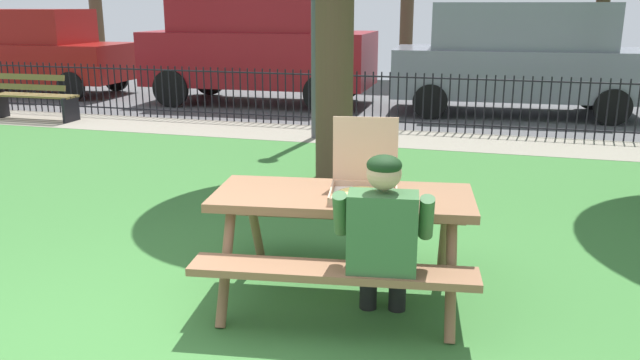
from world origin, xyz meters
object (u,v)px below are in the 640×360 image
(picnic_table_foreground, at_px, (343,217))
(pizza_box_open, at_px, (364,181))
(parked_car_center, at_px, (518,56))
(park_bench_left, at_px, (33,97))
(adult_at_table, at_px, (383,235))
(parked_car_left, at_px, (260,41))
(parked_car_far_left, at_px, (34,51))

(picnic_table_foreground, xyz_separation_m, pizza_box_open, (0.15, 0.02, 0.27))
(picnic_table_foreground, bearing_deg, pizza_box_open, 6.26)
(parked_car_center, bearing_deg, picnic_table_foreground, -98.57)
(park_bench_left, height_order, parked_car_center, parked_car_center)
(adult_at_table, bearing_deg, parked_car_center, 84.13)
(park_bench_left, xyz_separation_m, parked_car_left, (3.24, 3.06, 0.89))
(parked_car_left, bearing_deg, adult_at_table, -64.88)
(adult_at_table, xyz_separation_m, park_bench_left, (-7.51, 6.04, -0.24))
(picnic_table_foreground, height_order, parked_car_far_left, parked_car_far_left)
(pizza_box_open, height_order, park_bench_left, pizza_box_open)
(pizza_box_open, height_order, parked_car_far_left, parked_car_far_left)
(adult_at_table, height_order, parked_car_left, parked_car_left)
(picnic_table_foreground, height_order, parked_car_left, parked_car_left)
(park_bench_left, distance_m, parked_car_far_left, 3.92)
(parked_car_far_left, xyz_separation_m, parked_car_center, (10.82, 0.00, 0.09))
(adult_at_table, distance_m, park_bench_left, 9.64)
(parked_car_far_left, bearing_deg, adult_at_table, -42.64)
(picnic_table_foreground, bearing_deg, parked_car_far_left, 137.74)
(parked_car_far_left, xyz_separation_m, parked_car_left, (5.62, 0.00, 0.30))
(park_bench_left, height_order, parked_car_far_left, parked_car_far_left)
(pizza_box_open, relative_size, adult_at_table, 0.46)
(picnic_table_foreground, distance_m, parked_car_far_left, 12.86)
(parked_car_left, xyz_separation_m, parked_car_center, (5.20, 0.00, -0.21))
(picnic_table_foreground, height_order, parked_car_center, parked_car_center)
(adult_at_table, distance_m, parked_car_left, 10.07)
(pizza_box_open, height_order, parked_car_center, parked_car_center)
(adult_at_table, relative_size, parked_car_left, 0.25)
(parked_car_far_left, height_order, parked_car_center, parked_car_center)
(parked_car_far_left, relative_size, parked_car_left, 0.94)
(adult_at_table, height_order, parked_car_far_left, parked_car_far_left)
(park_bench_left, bearing_deg, pizza_box_open, -37.37)
(parked_car_left, bearing_deg, parked_car_far_left, -179.99)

